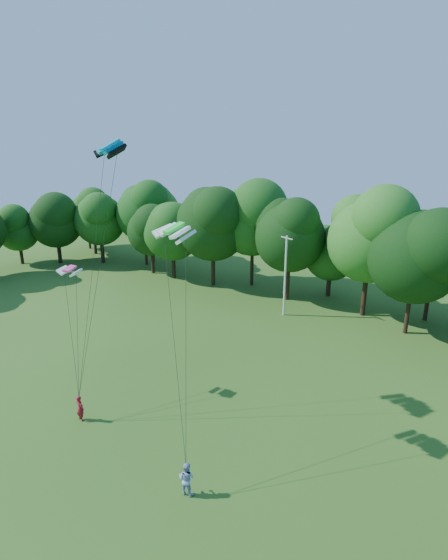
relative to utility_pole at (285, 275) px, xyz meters
The scene contains 8 objects.
utility_pole is the anchor object (origin of this frame).
kite_flyer_left 23.56m from the utility_pole, 95.46° to the right, with size 0.63×0.42×1.73m, color maroon.
kite_flyer_right 25.27m from the utility_pole, 73.33° to the right, with size 0.87×0.68×1.79m, color #9BAED7.
kite_teal 22.97m from the utility_pole, 96.80° to the right, with size 3.05×2.16×0.74m.
kite_green 22.26m from the utility_pole, 79.79° to the right, with size 2.82×1.78×0.56m.
kite_pink 21.81m from the utility_pole, 105.08° to the right, with size 1.79×1.03×0.31m.
tree_back_west 26.09m from the utility_pole, 167.15° to the left, with size 8.49×8.49×12.35m.
tree_back_center 12.24m from the utility_pole, 12.99° to the left, with size 9.00×9.00×13.10m.
Camera 1 is at (14.05, -7.19, 16.96)m, focal length 28.00 mm.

